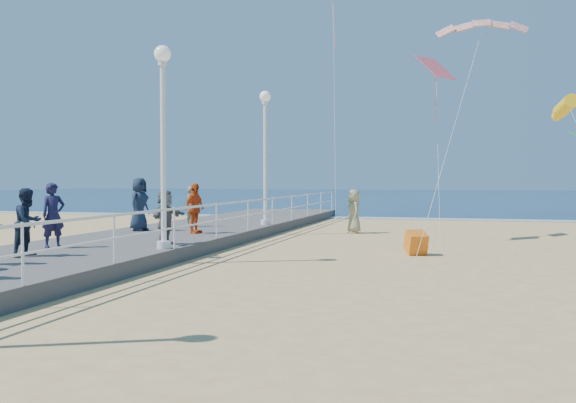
% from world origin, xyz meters
% --- Properties ---
extents(ground, '(160.00, 160.00, 0.00)m').
position_xyz_m(ground, '(0.00, 0.00, 0.00)').
color(ground, '#DCB673').
rests_on(ground, ground).
extents(ocean, '(160.00, 90.00, 0.05)m').
position_xyz_m(ocean, '(0.00, 65.00, 0.01)').
color(ocean, '#0C2648').
rests_on(ocean, ground).
extents(surf_line, '(160.00, 1.20, 0.04)m').
position_xyz_m(surf_line, '(0.00, 20.50, 0.03)').
color(surf_line, white).
rests_on(surf_line, ground).
extents(boardwalk, '(5.00, 44.00, 0.40)m').
position_xyz_m(boardwalk, '(-7.50, 0.00, 0.20)').
color(boardwalk, '#635E59').
rests_on(boardwalk, ground).
extents(railing, '(0.05, 42.00, 0.55)m').
position_xyz_m(railing, '(-5.05, 0.00, 1.25)').
color(railing, white).
rests_on(railing, boardwalk).
extents(lamp_post_mid, '(0.44, 0.44, 5.32)m').
position_xyz_m(lamp_post_mid, '(-5.35, 0.00, 3.66)').
color(lamp_post_mid, white).
rests_on(lamp_post_mid, boardwalk).
extents(lamp_post_far, '(0.44, 0.44, 5.32)m').
position_xyz_m(lamp_post_far, '(-5.35, 9.00, 3.66)').
color(lamp_post_far, white).
rests_on(lamp_post_far, boardwalk).
extents(spectator_0, '(0.68, 0.76, 1.74)m').
position_xyz_m(spectator_0, '(-8.27, -0.60, 1.27)').
color(spectator_0, '#1C1A3A').
rests_on(spectator_0, boardwalk).
extents(spectator_3, '(0.60, 1.05, 1.69)m').
position_xyz_m(spectator_3, '(-6.46, 4.56, 1.25)').
color(spectator_3, '#D5501A').
rests_on(spectator_3, boardwalk).
extents(spectator_4, '(0.69, 0.98, 1.88)m').
position_xyz_m(spectator_4, '(-8.76, 5.00, 1.34)').
color(spectator_4, '#1A283B').
rests_on(spectator_4, boardwalk).
extents(spectator_5, '(0.65, 1.47, 1.53)m').
position_xyz_m(spectator_5, '(-5.80, 1.02, 1.17)').
color(spectator_5, '#57585C').
rests_on(spectator_5, boardwalk).
extents(spectator_6, '(0.56, 0.66, 1.55)m').
position_xyz_m(spectator_6, '(-7.79, 7.35, 1.17)').
color(spectator_6, '#7D7856').
rests_on(spectator_6, boardwalk).
extents(spectator_7, '(0.68, 0.84, 1.62)m').
position_xyz_m(spectator_7, '(-7.71, -2.37, 1.21)').
color(spectator_7, '#182336').
rests_on(spectator_7, boardwalk).
extents(beach_walker_c, '(0.90, 1.04, 1.79)m').
position_xyz_m(beach_walker_c, '(-2.05, 10.65, 0.90)').
color(beach_walker_c, '#9A966A').
rests_on(beach_walker_c, ground).
extents(box_kite, '(0.79, 0.87, 0.74)m').
position_xyz_m(box_kite, '(0.94, 3.68, 0.30)').
color(box_kite, red).
rests_on(box_kite, ground).
extents(kite_parafoil, '(3.01, 0.94, 0.65)m').
position_xyz_m(kite_parafoil, '(2.79, 6.92, 7.38)').
color(kite_parafoil, red).
extents(kite_windsock, '(0.98, 2.54, 1.05)m').
position_xyz_m(kite_windsock, '(6.17, 12.22, 5.12)').
color(kite_windsock, yellow).
extents(kite_diamond_pink, '(1.59, 1.70, 0.94)m').
position_xyz_m(kite_diamond_pink, '(1.21, 9.82, 6.47)').
color(kite_diamond_pink, '#D84F5A').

